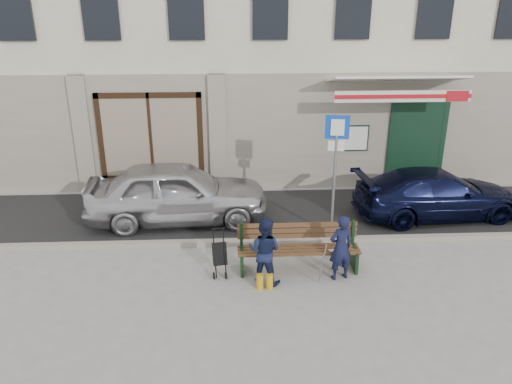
{
  "coord_description": "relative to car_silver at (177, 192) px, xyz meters",
  "views": [
    {
      "loc": [
        -1.0,
        -8.27,
        5.11
      ],
      "look_at": [
        -0.52,
        1.6,
        1.2
      ],
      "focal_mm": 35.0,
      "sensor_mm": 36.0,
      "label": 1
    }
  ],
  "objects": [
    {
      "name": "stroller",
      "position": [
        1.05,
        -2.58,
        -0.32
      ],
      "size": [
        0.31,
        0.41,
        0.94
      ],
      "rotation": [
        0.0,
        0.0,
        0.19
      ],
      "color": "black",
      "rests_on": "ground"
    },
    {
      "name": "ground",
      "position": [
        2.35,
        -2.87,
        -0.73
      ],
      "size": [
        80.0,
        80.0,
        0.0
      ],
      "primitive_type": "plane",
      "color": "#9E9991",
      "rests_on": "ground"
    },
    {
      "name": "building",
      "position": [
        2.35,
        5.59,
        4.24
      ],
      "size": [
        20.0,
        8.27,
        10.0
      ],
      "color": "beige",
      "rests_on": "ground"
    },
    {
      "name": "asphalt_lane",
      "position": [
        2.35,
        0.23,
        -0.72
      ],
      "size": [
        60.0,
        3.2,
        0.01
      ],
      "primitive_type": "cube",
      "color": "#282828",
      "rests_on": "ground"
    },
    {
      "name": "curb",
      "position": [
        2.35,
        -1.37,
        -0.67
      ],
      "size": [
        60.0,
        0.18,
        0.12
      ],
      "primitive_type": "cube",
      "color": "#9E9384",
      "rests_on": "ground"
    },
    {
      "name": "bench",
      "position": [
        2.56,
        -2.48,
        -0.27
      ],
      "size": [
        2.4,
        1.17,
        0.98
      ],
      "color": "brown",
      "rests_on": "ground"
    },
    {
      "name": "car_navy",
      "position": [
        6.33,
        -0.04,
        -0.14
      ],
      "size": [
        4.19,
        2.01,
        1.18
      ],
      "primitive_type": "imported",
      "rotation": [
        0.0,
        0.0,
        1.66
      ],
      "color": "black",
      "rests_on": "ground"
    },
    {
      "name": "man",
      "position": [
        3.35,
        -2.84,
        -0.07
      ],
      "size": [
        0.55,
        0.44,
        1.32
      ],
      "primitive_type": "imported",
      "rotation": [
        0.0,
        0.0,
        3.44
      ],
      "color": "#121633",
      "rests_on": "ground"
    },
    {
      "name": "parking_sign",
      "position": [
        3.57,
        -0.93,
        1.13
      ],
      "size": [
        0.51,
        0.12,
        2.77
      ],
      "rotation": [
        0.0,
        0.0,
        -0.17
      ],
      "color": "gray",
      "rests_on": "ground"
    },
    {
      "name": "woman",
      "position": [
        1.9,
        -2.9,
        -0.07
      ],
      "size": [
        0.79,
        0.71,
        1.32
      ],
      "primitive_type": "imported",
      "rotation": [
        0.0,
        0.0,
        2.73
      ],
      "color": "#161D3C",
      "rests_on": "ground"
    },
    {
      "name": "car_silver",
      "position": [
        0.0,
        0.0,
        0.0
      ],
      "size": [
        4.37,
        1.96,
        1.46
      ],
      "primitive_type": "imported",
      "rotation": [
        0.0,
        0.0,
        1.63
      ],
      "color": "silver",
      "rests_on": "ground"
    }
  ]
}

